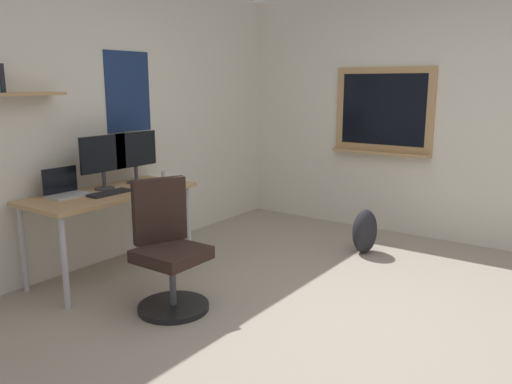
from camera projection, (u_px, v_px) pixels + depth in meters
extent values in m
plane|color=#9E9384|center=(341.00, 325.00, 3.51)|extent=(5.20, 5.20, 0.00)
cube|color=silver|center=(101.00, 120.00, 4.63)|extent=(5.00, 0.10, 2.60)
cube|color=tan|center=(19.00, 94.00, 3.83)|extent=(0.68, 0.20, 0.02)
cube|color=navy|center=(128.00, 92.00, 4.78)|extent=(0.52, 0.01, 0.74)
cube|color=silver|center=(453.00, 116.00, 5.19)|extent=(0.10, 5.00, 2.60)
cube|color=tan|center=(383.00, 109.00, 5.54)|extent=(0.04, 1.10, 0.90)
cube|color=black|center=(383.00, 110.00, 5.53)|extent=(0.01, 0.94, 0.76)
cube|color=tan|center=(380.00, 153.00, 5.60)|extent=(0.12, 1.10, 0.03)
cube|color=tan|center=(110.00, 193.00, 4.31)|extent=(1.43, 0.66, 0.03)
cylinder|color=#B7B7BC|center=(65.00, 263.00, 3.71)|extent=(0.04, 0.04, 0.70)
cylinder|color=#B7B7BC|center=(188.00, 223.00, 4.76)|extent=(0.04, 0.04, 0.70)
cylinder|color=#B7B7BC|center=(23.00, 249.00, 4.02)|extent=(0.04, 0.04, 0.70)
cylinder|color=#B7B7BC|center=(148.00, 215.00, 5.06)|extent=(0.04, 0.04, 0.70)
cylinder|color=black|center=(174.00, 307.00, 3.75)|extent=(0.52, 0.52, 0.04)
cylinder|color=#4C4C51|center=(173.00, 283.00, 3.71)|extent=(0.05, 0.05, 0.34)
cube|color=black|center=(172.00, 254.00, 3.67)|extent=(0.44, 0.44, 0.09)
cube|color=black|center=(160.00, 210.00, 3.78)|extent=(0.40, 0.22, 0.48)
cube|color=#ADAFB5|center=(68.00, 195.00, 4.11)|extent=(0.31, 0.21, 0.02)
cube|color=black|center=(60.00, 180.00, 4.15)|extent=(0.31, 0.01, 0.21)
cylinder|color=#38383D|center=(105.00, 188.00, 4.40)|extent=(0.17, 0.17, 0.01)
cylinder|color=#38383D|center=(104.00, 180.00, 4.38)|extent=(0.03, 0.03, 0.14)
cube|color=black|center=(103.00, 154.00, 4.33)|extent=(0.46, 0.02, 0.31)
cylinder|color=#38383D|center=(137.00, 182.00, 4.68)|extent=(0.17, 0.17, 0.01)
cylinder|color=#38383D|center=(136.00, 174.00, 4.67)|extent=(0.03, 0.03, 0.14)
cube|color=black|center=(136.00, 149.00, 4.62)|extent=(0.46, 0.02, 0.31)
cube|color=black|center=(110.00, 193.00, 4.20)|extent=(0.37, 0.13, 0.02)
ellipsoid|color=#262628|center=(136.00, 187.00, 4.42)|extent=(0.10, 0.06, 0.03)
cylinder|color=silver|center=(165.00, 176.00, 4.77)|extent=(0.08, 0.08, 0.09)
ellipsoid|color=#232328|center=(365.00, 231.00, 4.98)|extent=(0.32, 0.22, 0.43)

